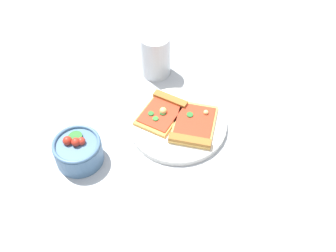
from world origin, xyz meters
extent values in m
plane|color=#B2B7BC|center=(0.00, 0.00, 0.00)|extent=(2.40, 2.40, 0.00)
cylinder|color=white|center=(0.01, 0.01, 0.01)|extent=(0.24, 0.24, 0.01)
cube|color=#E5B256|center=(-0.02, -0.01, 0.02)|extent=(0.15, 0.16, 0.01)
cube|color=#A36B2D|center=(-0.05, 0.04, 0.02)|extent=(0.10, 0.07, 0.02)
cube|color=red|center=(-0.02, -0.01, 0.02)|extent=(0.13, 0.14, 0.00)
sphere|color=#F2D87F|center=(-0.02, -0.05, 0.03)|extent=(0.01, 0.01, 0.01)
cylinder|color=#2D722D|center=(0.00, -0.02, 0.03)|extent=(0.02, 0.02, 0.00)
cube|color=gold|center=(0.06, 0.02, 0.02)|extent=(0.11, 0.14, 0.01)
cube|color=#A36B2D|center=(0.07, -0.03, 0.02)|extent=(0.09, 0.04, 0.02)
cube|color=red|center=(0.06, 0.02, 0.02)|extent=(0.10, 0.12, 0.00)
cylinder|color=#2D722D|center=(0.07, 0.04, 0.03)|extent=(0.01, 0.01, 0.00)
cylinder|color=#388433|center=(0.05, 0.04, 0.03)|extent=(0.01, 0.01, 0.00)
cylinder|color=#2D722D|center=(0.05, 0.02, 0.03)|extent=(0.02, 0.02, 0.00)
sphere|color=#EAD172|center=(0.05, 0.01, 0.03)|extent=(0.02, 0.02, 0.02)
cylinder|color=#4C7299|center=(0.11, 0.23, 0.03)|extent=(0.11, 0.11, 0.05)
torus|color=#4C7299|center=(0.11, 0.23, 0.06)|extent=(0.11, 0.11, 0.01)
sphere|color=red|center=(0.11, 0.22, 0.06)|extent=(0.02, 0.02, 0.02)
sphere|color=red|center=(0.13, 0.24, 0.06)|extent=(0.02, 0.02, 0.02)
sphere|color=red|center=(0.11, 0.23, 0.06)|extent=(0.02, 0.02, 0.02)
cylinder|color=#2D722D|center=(0.13, 0.22, 0.06)|extent=(0.04, 0.04, 0.01)
cylinder|color=silver|center=(0.18, -0.10, 0.06)|extent=(0.08, 0.08, 0.12)
cylinder|color=black|center=(0.18, -0.10, 0.04)|extent=(0.07, 0.07, 0.08)
cube|color=white|center=(0.18, -0.08, 0.07)|extent=(0.02, 0.02, 0.02)
cube|color=white|center=(0.18, -0.08, 0.07)|extent=(0.03, 0.03, 0.02)
cube|color=white|center=(-0.26, 0.03, 0.00)|extent=(0.12, 0.11, 0.00)
camera|label=1|loc=(-0.39, 0.49, 0.75)|focal=42.65mm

